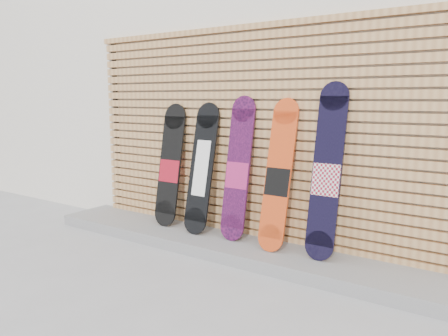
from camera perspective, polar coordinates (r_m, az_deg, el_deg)
The scene contains 9 objects.
ground at distance 3.95m, azimuth -2.11°, elevation -14.19°, with size 80.00×80.00×0.00m, color #969699.
building at distance 6.64m, azimuth 19.93°, elevation 10.64°, with size 12.00×5.00×3.60m, color silver.
concrete_step at distance 4.53m, azimuth 1.46°, elevation -10.25°, with size 4.60×0.70×0.12m, color gray.
slat_wall at distance 4.53m, azimuth 3.49°, elevation 4.63°, with size 4.26×0.08×2.29m.
snowboard_0 at distance 5.00m, azimuth -7.06°, elevation 0.29°, with size 0.30×0.28×1.38m.
snowboard_1 at distance 4.69m, azimuth -2.93°, elevation -0.02°, with size 0.29×0.33×1.40m.
snowboard_2 at distance 4.45m, azimuth 1.82°, elevation -0.17°, with size 0.27×0.29×1.47m.
snowboard_3 at distance 4.20m, azimuth 7.11°, elevation -0.98°, with size 0.26×0.36×1.45m.
snowboard_4 at distance 4.02m, azimuth 13.28°, elevation -0.55°, with size 0.27×0.32×1.60m.
Camera 1 is at (2.14, -2.93, 1.56)m, focal length 35.00 mm.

